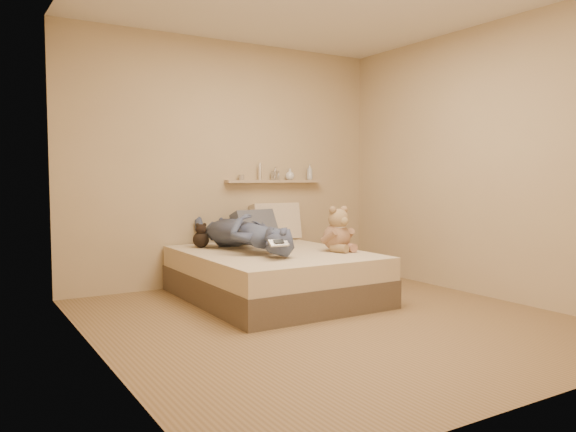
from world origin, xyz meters
TOP-DOWN VIEW (x-y plane):
  - room at (0.00, 0.00)m, footprint 3.80×3.80m
  - bed at (0.00, 0.93)m, footprint 1.50×1.90m
  - game_console at (-0.25, 0.39)m, footprint 0.17×0.08m
  - teddy_bear at (0.53, 0.62)m, footprint 0.35×0.34m
  - dark_plush at (-0.47, 1.53)m, footprint 0.16×0.16m
  - pillow_cream at (0.51, 1.76)m, footprint 0.56×0.26m
  - pillow_grey at (0.18, 1.62)m, footprint 0.55×0.37m
  - person at (-0.21, 1.13)m, footprint 0.60×1.50m
  - wall_shelf at (0.55, 1.84)m, footprint 1.20×0.12m
  - shelf_bottles at (0.72, 1.84)m, footprint 0.96×0.13m

SIDE VIEW (x-z plane):
  - bed at x=0.00m, z-range 0.00..0.45m
  - dark_plush at x=-0.47m, z-range 0.43..0.68m
  - game_console at x=-0.25m, z-range 0.57..0.63m
  - pillow_grey at x=0.18m, z-range 0.44..0.80m
  - person at x=-0.21m, z-range 0.45..0.80m
  - teddy_bear at x=0.53m, z-range 0.41..0.84m
  - pillow_cream at x=0.51m, z-range 0.44..0.86m
  - wall_shelf at x=0.55m, z-range 1.09..1.11m
  - shelf_bottles at x=0.72m, z-range 1.10..1.28m
  - room at x=0.00m, z-range -0.60..3.20m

